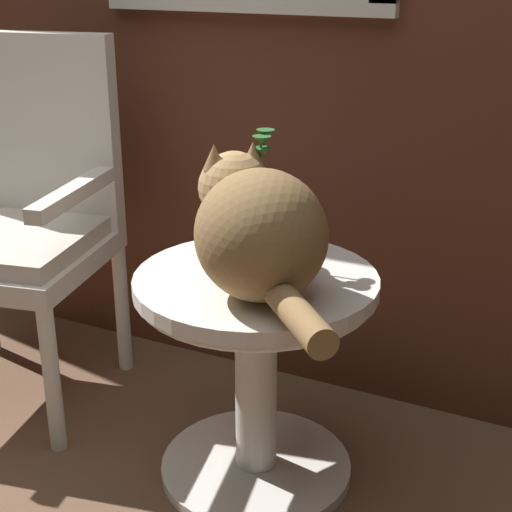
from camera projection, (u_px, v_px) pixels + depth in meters
name	position (u px, v px, depth m)	size (l,w,h in m)	color
ground_plane	(106.00, 512.00, 1.85)	(6.00, 6.00, 0.00)	brown
wicker_side_table	(256.00, 346.00, 1.86)	(0.58, 0.58, 0.55)	silver
wicker_chair	(16.00, 209.00, 2.21)	(0.61, 0.59, 1.04)	silver
cat	(257.00, 229.00, 1.66)	(0.49, 0.50, 0.30)	olive
pewter_vase_with_ivy	(254.00, 220.00, 1.87)	(0.13, 0.13, 0.32)	#99999E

